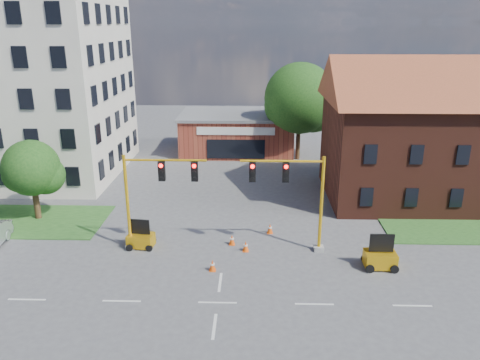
{
  "coord_description": "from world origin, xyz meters",
  "views": [
    {
      "loc": [
        1.76,
        -20.82,
        13.76
      ],
      "look_at": [
        0.88,
        10.0,
        3.33
      ],
      "focal_mm": 35.0,
      "sensor_mm": 36.0,
      "label": 1
    }
  ],
  "objects_px": {
    "signal_mast_west": "(153,191)",
    "signal_mast_east": "(295,192)",
    "trailer_east": "(380,258)",
    "pickup_white": "(372,201)",
    "trailer_west": "(141,239)"
  },
  "relations": [
    {
      "from": "signal_mast_east",
      "to": "trailer_west",
      "type": "distance_m",
      "value": 10.29
    },
    {
      "from": "signal_mast_east",
      "to": "signal_mast_west",
      "type": "bearing_deg",
      "value": 180.0
    },
    {
      "from": "trailer_west",
      "to": "trailer_east",
      "type": "relative_size",
      "value": 0.89
    },
    {
      "from": "signal_mast_west",
      "to": "signal_mast_east",
      "type": "height_order",
      "value": "same"
    },
    {
      "from": "signal_mast_east",
      "to": "pickup_white",
      "type": "height_order",
      "value": "signal_mast_east"
    },
    {
      "from": "trailer_east",
      "to": "pickup_white",
      "type": "bearing_deg",
      "value": 79.54
    },
    {
      "from": "signal_mast_west",
      "to": "trailer_west",
      "type": "distance_m",
      "value": 3.5
    },
    {
      "from": "trailer_east",
      "to": "pickup_white",
      "type": "xyz_separation_m",
      "value": [
        1.74,
        9.26,
        0.03
      ]
    },
    {
      "from": "pickup_white",
      "to": "trailer_east",
      "type": "bearing_deg",
      "value": 168.9
    },
    {
      "from": "signal_mast_east",
      "to": "trailer_west",
      "type": "relative_size",
      "value": 3.36
    },
    {
      "from": "signal_mast_west",
      "to": "trailer_west",
      "type": "height_order",
      "value": "signal_mast_west"
    },
    {
      "from": "trailer_west",
      "to": "trailer_east",
      "type": "bearing_deg",
      "value": -1.31
    },
    {
      "from": "trailer_west",
      "to": "pickup_white",
      "type": "xyz_separation_m",
      "value": [
        16.41,
        7.03,
        0.1
      ]
    },
    {
      "from": "pickup_white",
      "to": "signal_mast_west",
      "type": "bearing_deg",
      "value": 114.56
    },
    {
      "from": "signal_mast_west",
      "to": "signal_mast_east",
      "type": "xyz_separation_m",
      "value": [
        8.71,
        0.0,
        0.0
      ]
    }
  ]
}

